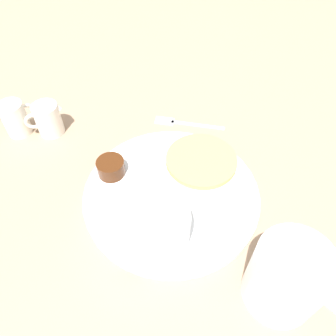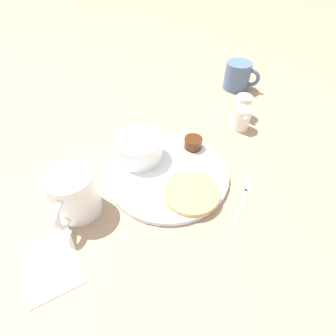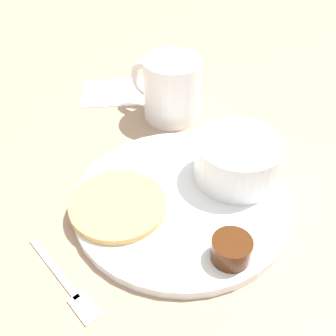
% 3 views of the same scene
% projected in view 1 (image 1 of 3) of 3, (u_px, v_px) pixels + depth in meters
% --- Properties ---
extents(ground_plane, '(4.00, 4.00, 0.00)m').
position_uv_depth(ground_plane, '(171.00, 196.00, 0.52)').
color(ground_plane, '#9E7F66').
extents(plate, '(0.28, 0.28, 0.01)m').
position_uv_depth(plate, '(171.00, 194.00, 0.52)').
color(plate, white).
rests_on(plate, ground_plane).
extents(pancake_stack, '(0.12, 0.12, 0.01)m').
position_uv_depth(pancake_stack, '(202.00, 161.00, 0.55)').
color(pancake_stack, tan).
rests_on(pancake_stack, plate).
extents(bowl, '(0.11, 0.11, 0.06)m').
position_uv_depth(bowl, '(148.00, 226.00, 0.44)').
color(bowl, white).
rests_on(bowl, plate).
extents(syrup_cup, '(0.05, 0.05, 0.03)m').
position_uv_depth(syrup_cup, '(111.00, 167.00, 0.53)').
color(syrup_cup, '#47230F').
rests_on(syrup_cup, plate).
extents(butter_ramekin, '(0.04, 0.04, 0.04)m').
position_uv_depth(butter_ramekin, '(131.00, 240.00, 0.44)').
color(butter_ramekin, white).
rests_on(butter_ramekin, plate).
extents(coffee_mug, '(0.11, 0.11, 0.10)m').
position_uv_depth(coffee_mug, '(289.00, 278.00, 0.39)').
color(coffee_mug, white).
rests_on(coffee_mug, ground_plane).
extents(creamer_pitcher_near, '(0.06, 0.05, 0.06)m').
position_uv_depth(creamer_pitcher_near, '(48.00, 119.00, 0.59)').
color(creamer_pitcher_near, white).
rests_on(creamer_pitcher_near, ground_plane).
extents(creamer_pitcher_far, '(0.07, 0.04, 0.07)m').
position_uv_depth(creamer_pitcher_far, '(15.00, 118.00, 0.59)').
color(creamer_pitcher_far, white).
rests_on(creamer_pitcher_far, ground_plane).
extents(fork, '(0.08, 0.13, 0.00)m').
position_uv_depth(fork, '(181.00, 123.00, 0.63)').
color(fork, silver).
rests_on(fork, ground_plane).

